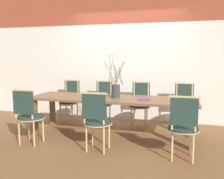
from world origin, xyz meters
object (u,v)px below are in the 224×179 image
object	(u,v)px
chair_near_center	(183,125)
vase_centerpiece	(116,90)
chair_far_center	(140,103)
book_stack	(144,100)
dining_table	(112,102)

from	to	relation	value
chair_near_center	vase_centerpiece	bearing A→B (deg)	146.15
chair_far_center	vase_centerpiece	size ratio (longest dim) A/B	1.19
vase_centerpiece	book_stack	bearing A→B (deg)	-11.78
book_stack	chair_far_center	bearing A→B (deg)	103.61
dining_table	chair_near_center	xyz separation A→B (m)	(1.25, -0.79, -0.13)
chair_near_center	book_stack	world-z (taller)	chair_near_center
chair_near_center	vase_centerpiece	distance (m)	1.47
dining_table	chair_far_center	size ratio (longest dim) A/B	3.20
chair_near_center	dining_table	bearing A→B (deg)	147.96
chair_near_center	vase_centerpiece	xyz separation A→B (m)	(-1.19, 0.80, 0.35)
book_stack	vase_centerpiece	bearing A→B (deg)	168.22
chair_far_center	book_stack	distance (m)	0.94
chair_near_center	chair_far_center	xyz separation A→B (m)	(-0.87, 1.57, 0.00)
dining_table	chair_far_center	world-z (taller)	chair_far_center
vase_centerpiece	book_stack	size ratio (longest dim) A/B	3.86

